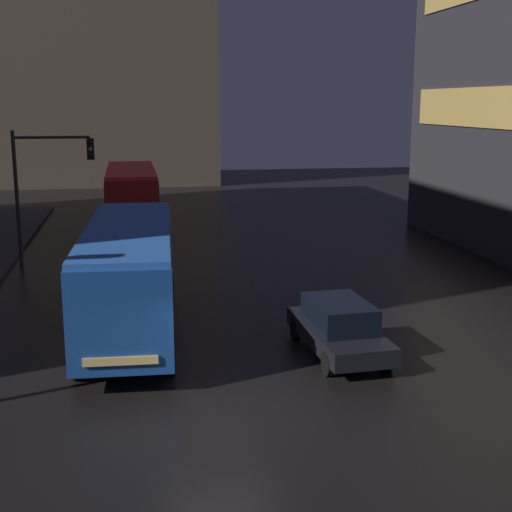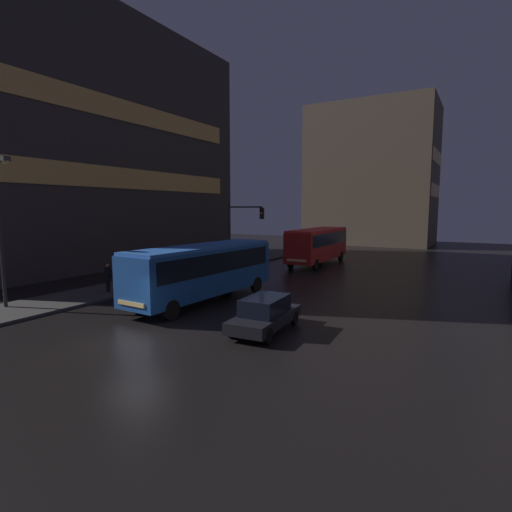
# 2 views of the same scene
# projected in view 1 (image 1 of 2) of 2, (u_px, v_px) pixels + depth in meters

# --- Properties ---
(ground_plane) EXTENTS (120.00, 120.00, 0.00)m
(ground_plane) POSITION_uv_depth(u_px,v_px,m) (220.00, 424.00, 15.64)
(ground_plane) COLOR black
(building_far_backdrop) EXTENTS (18.07, 12.00, 20.54)m
(building_far_backdrop) POSITION_uv_depth(u_px,v_px,m) (109.00, 64.00, 62.41)
(building_far_backdrop) COLOR brown
(building_far_backdrop) RESTS_ON ground
(bus_near) EXTENTS (3.01, 10.63, 3.28)m
(bus_near) POSITION_uv_depth(u_px,v_px,m) (129.00, 267.00, 21.66)
(bus_near) COLOR #194793
(bus_near) RESTS_ON ground
(bus_far) EXTENTS (2.69, 10.00, 3.43)m
(bus_far) POSITION_uv_depth(u_px,v_px,m) (132.00, 192.00, 38.86)
(bus_far) COLOR #AD1E19
(bus_far) RESTS_ON ground
(car_taxi) EXTENTS (2.06, 4.47, 1.53)m
(car_taxi) POSITION_uv_depth(u_px,v_px,m) (339.00, 327.00, 19.87)
(car_taxi) COLOR black
(car_taxi) RESTS_ON ground
(traffic_light_main) EXTENTS (3.36, 0.35, 5.79)m
(traffic_light_main) POSITION_uv_depth(u_px,v_px,m) (45.00, 174.00, 30.03)
(traffic_light_main) COLOR #2D2D2D
(traffic_light_main) RESTS_ON ground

